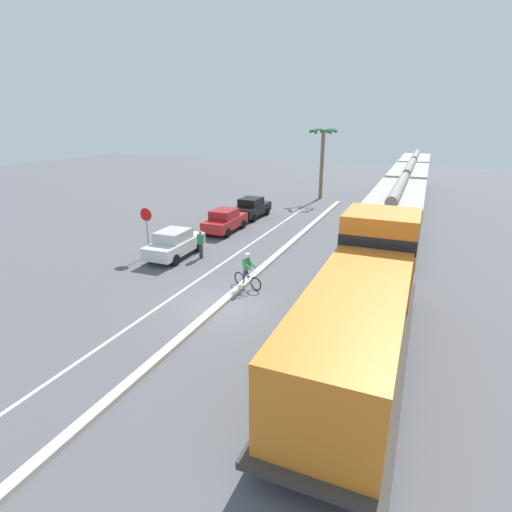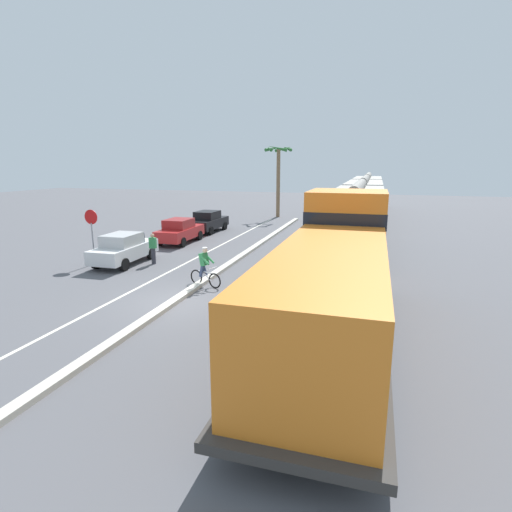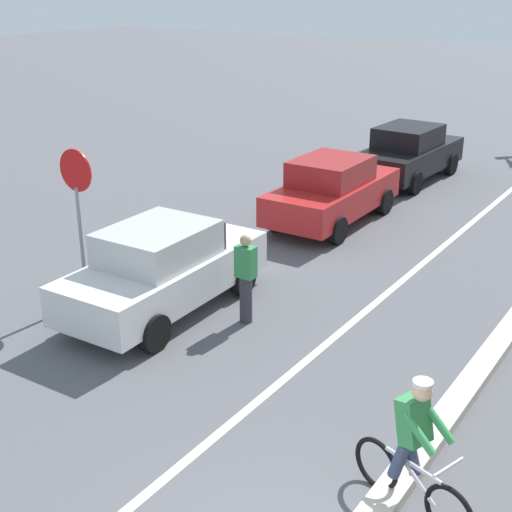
# 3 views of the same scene
# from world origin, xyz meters

# --- Properties ---
(ground_plane) EXTENTS (120.00, 120.00, 0.00)m
(ground_plane) POSITION_xyz_m (0.00, 0.00, 0.00)
(ground_plane) COLOR #56565B
(median_curb) EXTENTS (0.36, 36.00, 0.16)m
(median_curb) POSITION_xyz_m (0.00, 6.00, 0.08)
(median_curb) COLOR beige
(median_curb) RESTS_ON ground
(lane_stripe) EXTENTS (0.14, 36.00, 0.01)m
(lane_stripe) POSITION_xyz_m (-2.40, 6.00, 0.00)
(lane_stripe) COLOR silver
(lane_stripe) RESTS_ON ground
(locomotive) EXTENTS (3.10, 11.61, 4.20)m
(locomotive) POSITION_xyz_m (6.10, -1.41, 1.80)
(locomotive) COLOR orange
(locomotive) RESTS_ON ground
(hopper_car_lead) EXTENTS (2.90, 10.60, 4.18)m
(hopper_car_lead) POSITION_xyz_m (6.10, 10.74, 2.08)
(hopper_car_lead) COLOR #A09E96
(hopper_car_lead) RESTS_ON ground
(hopper_car_middle) EXTENTS (2.90, 10.60, 4.18)m
(hopper_car_middle) POSITION_xyz_m (6.10, 22.34, 2.08)
(hopper_car_middle) COLOR #9E9C94
(hopper_car_middle) RESTS_ON ground
(hopper_car_trailing) EXTENTS (2.90, 10.60, 4.18)m
(hopper_car_trailing) POSITION_xyz_m (6.10, 33.94, 2.08)
(hopper_car_trailing) COLOR #A09E96
(hopper_car_trailing) RESTS_ON ground
(parked_car_white) EXTENTS (1.93, 4.25, 1.62)m
(parked_car_white) POSITION_xyz_m (-5.45, 4.57, 0.82)
(parked_car_white) COLOR silver
(parked_car_white) RESTS_ON ground
(parked_car_red) EXTENTS (1.87, 4.22, 1.62)m
(parked_car_red) POSITION_xyz_m (-5.29, 10.59, 0.82)
(parked_car_red) COLOR red
(parked_car_red) RESTS_ON ground
(parked_car_black) EXTENTS (1.96, 4.26, 1.62)m
(parked_car_black) POSITION_xyz_m (-5.28, 15.30, 0.82)
(parked_car_black) COLOR black
(parked_car_black) RESTS_ON ground
(cyclist) EXTENTS (1.65, 0.66, 1.71)m
(cyclist) POSITION_xyz_m (0.25, 2.11, 0.82)
(cyclist) COLOR black
(cyclist) RESTS_ON ground
(stop_sign) EXTENTS (0.76, 0.08, 2.88)m
(stop_sign) POSITION_xyz_m (-6.91, 4.04, 2.02)
(stop_sign) COLOR gray
(stop_sign) RESTS_ON ground
(palm_tree_near) EXTENTS (2.59, 2.62, 6.96)m
(palm_tree_near) POSITION_xyz_m (-2.24, 25.60, 5.01)
(palm_tree_near) COLOR #846647
(palm_tree_near) RESTS_ON ground
(pedestrian_by_cars) EXTENTS (0.34, 0.22, 1.62)m
(pedestrian_by_cars) POSITION_xyz_m (-3.97, 4.99, 0.85)
(pedestrian_by_cars) COLOR #33333D
(pedestrian_by_cars) RESTS_ON ground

